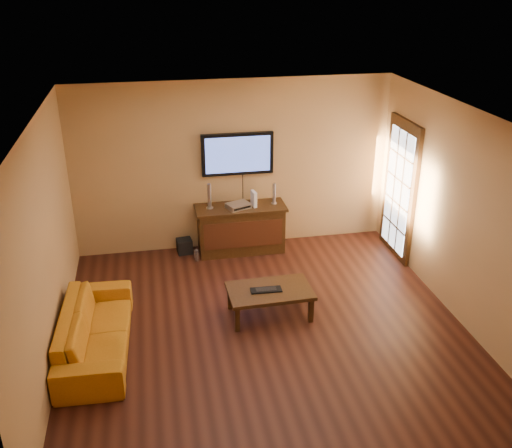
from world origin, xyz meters
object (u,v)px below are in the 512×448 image
object	(u,v)px
sofa	(95,323)
av_receiver	(238,206)
subwoofer	(185,246)
television	(238,154)
bottle	(196,255)
media_console	(241,229)
coffee_table	(270,293)
speaker_right	(274,194)
keyboard	(266,290)
game_console	(254,199)
speaker_left	(209,197)

from	to	relation	value
sofa	av_receiver	world-z (taller)	av_receiver
subwoofer	television	bearing A→B (deg)	2.18
subwoofer	bottle	bearing A→B (deg)	-70.49
media_console	sofa	xyz separation A→B (m)	(-2.13, -2.28, -0.01)
television	sofa	xyz separation A→B (m)	(-2.13, -2.50, -1.18)
av_receiver	bottle	size ratio (longest dim) A/B	1.66
television	coffee_table	world-z (taller)	television
speaker_right	subwoofer	distance (m)	1.66
sofa	coffee_table	bearing A→B (deg)	-78.68
keyboard	game_console	bearing A→B (deg)	83.89
coffee_table	game_console	size ratio (longest dim) A/B	4.47
media_console	keyboard	world-z (taller)	media_console
speaker_left	bottle	world-z (taller)	speaker_left
coffee_table	av_receiver	xyz separation A→B (m)	(-0.10, 1.89, 0.46)
bottle	subwoofer	bearing A→B (deg)	115.99
coffee_table	sofa	distance (m)	2.21
coffee_table	speaker_right	distance (m)	2.10
speaker_right	subwoofer	world-z (taller)	speaker_right
speaker_right	av_receiver	world-z (taller)	speaker_right
media_console	coffee_table	xyz separation A→B (m)	(0.05, -1.93, -0.05)
speaker_left	media_console	bearing A→B (deg)	-3.91
sofa	speaker_left	world-z (taller)	speaker_left
media_console	coffee_table	world-z (taller)	media_console
television	keyboard	world-z (taller)	television
television	game_console	distance (m)	0.74
media_console	av_receiver	size ratio (longest dim) A/B	4.11
media_console	speaker_right	world-z (taller)	speaker_right
sofa	subwoofer	xyz separation A→B (m)	(1.23, 2.37, -0.26)
sofa	speaker_right	distance (m)	3.57
television	speaker_right	distance (m)	0.86
coffee_table	bottle	distance (m)	1.90
bottle	speaker_left	bearing A→B (deg)	44.55
bottle	speaker_right	bearing A→B (deg)	11.33
keyboard	bottle	bearing A→B (deg)	113.53
coffee_table	speaker_left	distance (m)	2.12
television	speaker_right	bearing A→B (deg)	-20.13
speaker_right	av_receiver	size ratio (longest dim) A/B	0.97
game_console	bottle	world-z (taller)	game_console
television	speaker_right	world-z (taller)	television
speaker_left	bottle	xyz separation A→B (m)	(-0.27, -0.26, -0.85)
television	sofa	bearing A→B (deg)	-130.37
coffee_table	keyboard	xyz separation A→B (m)	(-0.05, -0.02, 0.06)
bottle	game_console	bearing A→B (deg)	12.81
television	bottle	distance (m)	1.70
television	speaker_left	world-z (taller)	television
speaker_right	subwoofer	bearing A→B (deg)	177.55
sofa	av_receiver	distance (m)	3.09
television	av_receiver	size ratio (longest dim) A/B	3.24
sofa	bottle	size ratio (longest dim) A/B	9.19
speaker_right	game_console	world-z (taller)	speaker_right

